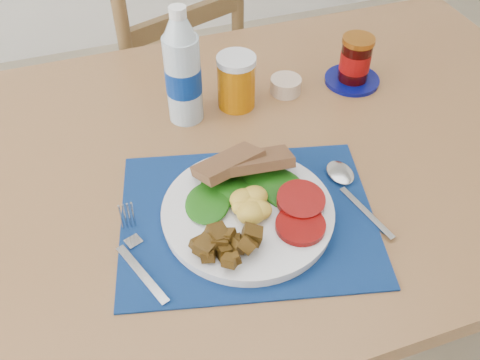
# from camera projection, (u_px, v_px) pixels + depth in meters

# --- Properties ---
(table) EXTENTS (1.40, 0.90, 0.75)m
(table) POSITION_uv_depth(u_px,v_px,m) (257.00, 181.00, 1.09)
(table) COLOR brown
(table) RESTS_ON ground
(chair_far) EXTENTS (0.54, 0.53, 1.15)m
(chair_far) POSITION_uv_depth(u_px,v_px,m) (167.00, 49.00, 1.61)
(chair_far) COLOR brown
(chair_far) RESTS_ON ground
(placemat) EXTENTS (0.49, 0.42, 0.00)m
(placemat) POSITION_uv_depth(u_px,v_px,m) (248.00, 217.00, 0.91)
(placemat) COLOR black
(placemat) RESTS_ON table
(breakfast_plate) EXTENTS (0.29, 0.29, 0.07)m
(breakfast_plate) POSITION_uv_depth(u_px,v_px,m) (245.00, 211.00, 0.89)
(breakfast_plate) COLOR silver
(breakfast_plate) RESTS_ON placemat
(fork) EXTENTS (0.06, 0.19, 0.00)m
(fork) POSITION_uv_depth(u_px,v_px,m) (136.00, 253.00, 0.85)
(fork) COLOR #B2B5BA
(fork) RESTS_ON placemat
(spoon) EXTENTS (0.05, 0.20, 0.01)m
(spoon) POSITION_uv_depth(u_px,v_px,m) (347.00, 185.00, 0.96)
(spoon) COLOR #B2B5BA
(spoon) RESTS_ON placemat
(water_bottle) EXTENTS (0.07, 0.07, 0.24)m
(water_bottle) POSITION_uv_depth(u_px,v_px,m) (183.00, 72.00, 1.03)
(water_bottle) COLOR #ADBFCC
(water_bottle) RESTS_ON table
(juice_glass) EXTENTS (0.08, 0.08, 0.11)m
(juice_glass) POSITION_uv_depth(u_px,v_px,m) (236.00, 83.00, 1.10)
(juice_glass) COLOR #B76304
(juice_glass) RESTS_ON table
(ramekin) EXTENTS (0.07, 0.07, 0.03)m
(ramekin) POSITION_uv_depth(u_px,v_px,m) (286.00, 85.00, 1.16)
(ramekin) COLOR #CBAF95
(ramekin) RESTS_ON table
(jam_on_saucer) EXTENTS (0.12, 0.12, 0.11)m
(jam_on_saucer) POSITION_uv_depth(u_px,v_px,m) (355.00, 63.00, 1.16)
(jam_on_saucer) COLOR #050A59
(jam_on_saucer) RESTS_ON table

